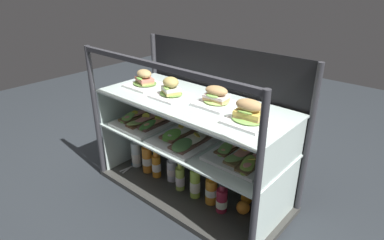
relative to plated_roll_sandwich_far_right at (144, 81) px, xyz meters
name	(u,v)px	position (x,y,z in m)	size (l,w,h in m)	color
ground_plane	(192,193)	(0.40, 0.01, -0.67)	(6.00, 6.00, 0.02)	#282D31
case_base_deck	(192,189)	(0.40, 0.01, -0.64)	(1.21, 0.55, 0.03)	#3A3935
case_frame	(209,115)	(0.40, 0.16, -0.17)	(1.21, 0.55, 0.89)	#333338
riser_lower_tier	(192,164)	(0.40, 0.01, -0.45)	(1.14, 0.48, 0.35)	silver
shelf_lower_glass	(192,139)	(0.40, 0.01, -0.27)	(1.16, 0.50, 0.01)	silver
riser_upper_tier	(192,121)	(0.40, 0.01, -0.16)	(1.14, 0.48, 0.22)	silver
shelf_upper_glass	(192,102)	(0.40, 0.01, -0.04)	(1.16, 0.50, 0.01)	silver
plated_roll_sandwich_far_right	(144,81)	(0.00, 0.00, 0.00)	(0.21, 0.21, 0.11)	white
plated_roll_sandwich_mid_right	(171,90)	(0.26, -0.02, 0.01)	(0.19, 0.19, 0.12)	white
plated_roll_sandwich_left_of_center	(216,98)	(0.53, 0.05, 0.00)	(0.20, 0.20, 0.11)	white
plated_roll_sandwich_near_right_corner	(249,114)	(0.79, -0.03, 0.01)	(0.20, 0.20, 0.12)	white
open_sandwich_tray_right_of_center	(146,120)	(0.04, -0.04, -0.25)	(0.32, 0.38, 0.06)	white
open_sandwich_tray_far_left	(185,137)	(0.39, -0.04, -0.25)	(0.32, 0.38, 0.06)	white
open_sandwich_tray_near_left_corner	(244,154)	(0.75, 0.02, -0.25)	(0.32, 0.39, 0.06)	white
juice_bottle_tucked_behind	(136,154)	(-0.07, -0.05, -0.54)	(0.07, 0.07, 0.23)	white
juice_bottle_front_second	(147,159)	(0.05, -0.05, -0.53)	(0.07, 0.07, 0.24)	orange
juice_bottle_front_fourth	(156,165)	(0.14, -0.05, -0.54)	(0.06, 0.06, 0.20)	orange
juice_bottle_front_left_end	(172,170)	(0.24, -0.02, -0.55)	(0.07, 0.07, 0.19)	silver
juice_bottle_back_right	(180,178)	(0.35, -0.05, -0.55)	(0.06, 0.06, 0.21)	#B3CE54
juice_bottle_near_post	(195,183)	(0.47, -0.05, -0.53)	(0.06, 0.06, 0.23)	#AED849
juice_bottle_back_center	(211,190)	(0.58, -0.03, -0.54)	(0.07, 0.07, 0.21)	orange
juice_bottle_front_middle	(222,200)	(0.67, -0.05, -0.55)	(0.06, 0.06, 0.19)	#9F2239
orange_fruit_beside_bottles	(243,207)	(0.77, 0.01, -0.59)	(0.08, 0.08, 0.08)	orange
orange_fruit_near_left_post	(260,210)	(0.86, 0.06, -0.59)	(0.08, 0.08, 0.08)	orange
orange_fruit_rolled_forward	(247,199)	(0.74, 0.10, -0.59)	(0.07, 0.07, 0.07)	orange
kitchen_scissors	(134,165)	(-0.08, -0.08, -0.62)	(0.07, 0.16, 0.01)	silver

